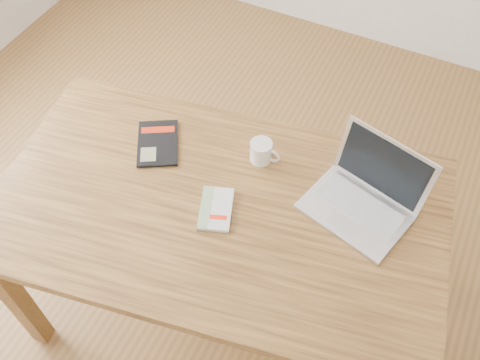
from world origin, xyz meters
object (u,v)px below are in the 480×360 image
at_px(desk, 219,220).
at_px(black_guidebook, 158,143).
at_px(white_guidebook, 216,209).
at_px(laptop, 365,196).
at_px(coffee_mug, 262,151).

bearing_deg(desk, black_guidebook, 146.53).
bearing_deg(white_guidebook, desk, 69.39).
height_order(laptop, coffee_mug, laptop).
relative_size(desk, laptop, 4.19).
relative_size(white_guidebook, coffee_mug, 1.74).
height_order(black_guidebook, laptop, laptop).
distance_m(desk, laptop, 0.50).
relative_size(white_guidebook, black_guidebook, 0.76).
bearing_deg(laptop, black_guidebook, -159.14).
height_order(white_guidebook, coffee_mug, coffee_mug).
height_order(desk, laptop, laptop).
distance_m(black_guidebook, coffee_mug, 0.39).
relative_size(black_guidebook, laptop, 0.66).
xyz_separation_m(desk, laptop, (0.43, 0.22, 0.14)).
height_order(desk, coffee_mug, coffee_mug).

